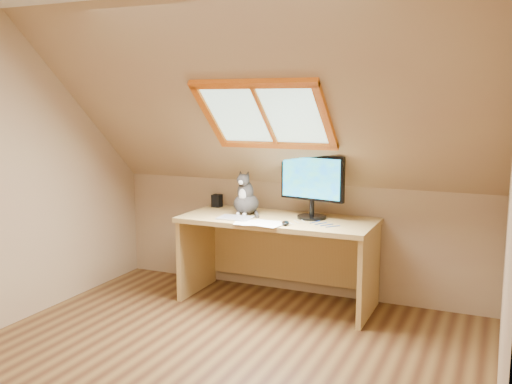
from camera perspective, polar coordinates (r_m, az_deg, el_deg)
The scene contains 10 objects.
ground at distance 3.87m, azimuth -5.43°, elevation -17.38°, with size 3.50×3.50×0.00m, color brown.
room_shell at distance 3.40m, azimuth -6.55°, elevation 4.10°, with size 3.52×3.52×2.41m.
desk at distance 4.94m, azimuth 2.46°, elevation -5.04°, with size 1.64×0.72×0.75m.
monitor at distance 4.77m, azimuth 5.62°, elevation 0.97°, with size 0.58×0.25×0.54m.
cat at distance 4.97m, azimuth -1.04°, elevation -0.64°, with size 0.21×0.26×0.39m.
desk_speaker at distance 5.33m, azimuth -3.92°, elevation -0.88°, with size 0.08×0.08×0.12m, color black.
graphics_tablet at distance 4.80m, azimuth -2.08°, elevation -2.60°, with size 0.28×0.20×0.01m, color #B2B2B7.
mouse at distance 4.55m, azimuth 2.97°, elevation -3.12°, with size 0.06×0.11×0.03m, color black.
papers at distance 4.62m, azimuth 0.16°, elevation -3.09°, with size 0.35×0.30×0.01m.
cables at distance 4.61m, azimuth 5.59°, elevation -3.16°, with size 0.51×0.26×0.01m.
Camera 1 is at (1.71, -3.02, 1.71)m, focal length 40.00 mm.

